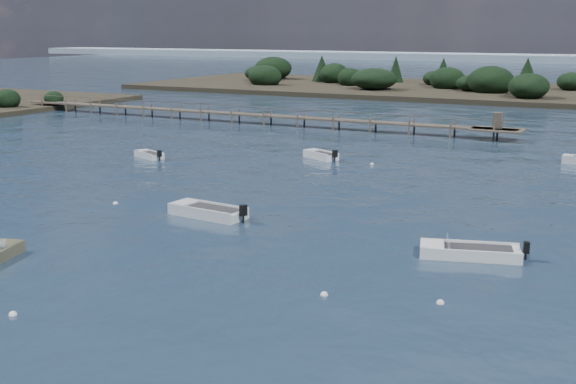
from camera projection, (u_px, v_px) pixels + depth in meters
The scene contains 12 objects.
ground at pixel (483, 124), 82.95m from camera, with size 400.00×400.00×0.00m, color #172637.
dinghy_mid_white_a at pixel (469, 254), 34.35m from camera, with size 5.12×2.99×1.18m.
tender_far_grey at pixel (149, 156), 60.87m from camera, with size 3.36×2.24×1.08m.
tender_far_white at pixel (321, 157), 60.48m from camera, with size 3.62×2.63×1.25m.
dinghy_mid_grey at pixel (208, 213), 41.83m from camera, with size 5.12×2.22×1.28m.
buoy_a at pixel (13, 315), 27.37m from camera, with size 0.32×0.32×0.32m, color silver.
buoy_b at pixel (324, 295), 29.42m from camera, with size 0.32×0.32×0.32m, color silver.
buoy_c at pixel (116, 204), 44.84m from camera, with size 0.32×0.32×0.32m, color silver.
buoy_e at pixel (372, 164), 57.91m from camera, with size 0.32×0.32×0.32m, color silver.
buoy_extra_a at pixel (440, 303), 28.54m from camera, with size 0.32×0.32×0.32m, color silver.
jetty at pixel (267, 116), 82.10m from camera, with size 64.50×3.20×3.40m.
distant_haze at pixel (344, 58), 270.57m from camera, with size 280.00×20.00×2.40m, color #8699A6.
Camera 1 is at (18.12, -23.70, 10.59)m, focal length 45.00 mm.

